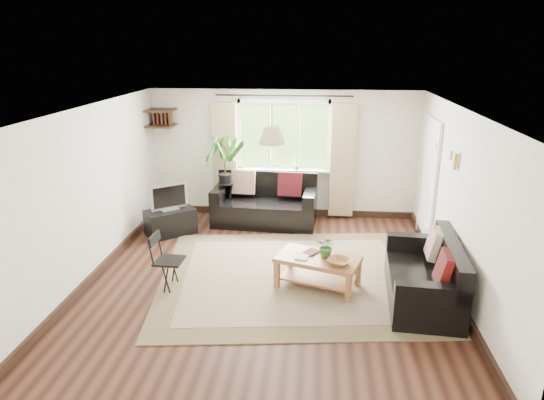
# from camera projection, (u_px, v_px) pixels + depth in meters

# --- Properties ---
(floor) EXTENTS (5.50, 5.50, 0.00)m
(floor) POSITION_uv_depth(u_px,v_px,m) (269.00, 279.00, 6.90)
(floor) COLOR black
(floor) RESTS_ON ground
(ceiling) EXTENTS (5.50, 5.50, 0.00)m
(ceiling) POSITION_uv_depth(u_px,v_px,m) (269.00, 109.00, 6.16)
(ceiling) COLOR white
(ceiling) RESTS_ON floor
(wall_back) EXTENTS (5.00, 0.02, 2.40)m
(wall_back) POSITION_uv_depth(u_px,v_px,m) (284.00, 154.00, 9.14)
(wall_back) COLOR beige
(wall_back) RESTS_ON floor
(wall_front) EXTENTS (5.00, 0.02, 2.40)m
(wall_front) POSITION_uv_depth(u_px,v_px,m) (236.00, 302.00, 3.93)
(wall_front) COLOR beige
(wall_front) RESTS_ON floor
(wall_left) EXTENTS (0.02, 5.50, 2.40)m
(wall_left) POSITION_uv_depth(u_px,v_px,m) (91.00, 193.00, 6.76)
(wall_left) COLOR beige
(wall_left) RESTS_ON floor
(wall_right) EXTENTS (0.02, 5.50, 2.40)m
(wall_right) POSITION_uv_depth(u_px,v_px,m) (460.00, 204.00, 6.31)
(wall_right) COLOR beige
(wall_right) RESTS_ON floor
(rug) EXTENTS (4.14, 3.67, 0.02)m
(rug) POSITION_uv_depth(u_px,v_px,m) (294.00, 276.00, 6.94)
(rug) COLOR #C1B495
(rug) RESTS_ON floor
(window) EXTENTS (2.50, 0.16, 2.16)m
(window) POSITION_uv_depth(u_px,v_px,m) (284.00, 136.00, 8.99)
(window) COLOR white
(window) RESTS_ON wall_back
(door) EXTENTS (0.06, 0.96, 2.06)m
(door) POSITION_uv_depth(u_px,v_px,m) (428.00, 183.00, 7.98)
(door) COLOR silver
(door) RESTS_ON wall_right
(corner_shelf) EXTENTS (0.50, 0.50, 0.34)m
(corner_shelf) POSITION_uv_depth(u_px,v_px,m) (161.00, 118.00, 8.89)
(corner_shelf) COLOR black
(corner_shelf) RESTS_ON wall_back
(pendant_lamp) EXTENTS (0.36, 0.36, 0.54)m
(pendant_lamp) POSITION_uv_depth(u_px,v_px,m) (272.00, 131.00, 6.65)
(pendant_lamp) COLOR beige
(pendant_lamp) RESTS_ON ceiling
(wall_sconce) EXTENTS (0.12, 0.12, 0.28)m
(wall_sconce) POSITION_uv_depth(u_px,v_px,m) (453.00, 158.00, 6.43)
(wall_sconce) COLOR beige
(wall_sconce) RESTS_ON wall_right
(sofa_back) EXTENTS (1.92, 1.05, 0.88)m
(sofa_back) POSITION_uv_depth(u_px,v_px,m) (265.00, 201.00, 8.90)
(sofa_back) COLOR black
(sofa_back) RESTS_ON floor
(sofa_right) EXTENTS (1.73, 0.95, 0.79)m
(sofa_right) POSITION_uv_depth(u_px,v_px,m) (423.00, 273.00, 6.21)
(sofa_right) COLOR black
(sofa_right) RESTS_ON floor
(coffee_table) EXTENTS (1.23, 0.92, 0.45)m
(coffee_table) POSITION_uv_depth(u_px,v_px,m) (318.00, 272.00, 6.60)
(coffee_table) COLOR brown
(coffee_table) RESTS_ON floor
(table_plant) EXTENTS (0.35, 0.33, 0.30)m
(table_plant) POSITION_uv_depth(u_px,v_px,m) (327.00, 247.00, 6.49)
(table_plant) COLOR #306126
(table_plant) RESTS_ON coffee_table
(bowl) EXTENTS (0.41, 0.41, 0.07)m
(bowl) POSITION_uv_depth(u_px,v_px,m) (339.00, 262.00, 6.31)
(bowl) COLOR #A36F38
(bowl) RESTS_ON coffee_table
(book_a) EXTENTS (0.21, 0.25, 0.02)m
(book_a) POSITION_uv_depth(u_px,v_px,m) (296.00, 256.00, 6.55)
(book_a) COLOR white
(book_a) RESTS_ON coffee_table
(book_b) EXTENTS (0.26, 0.28, 0.02)m
(book_b) POSITION_uv_depth(u_px,v_px,m) (306.00, 250.00, 6.72)
(book_b) COLOR brown
(book_b) RESTS_ON coffee_table
(tv_stand) EXTENTS (0.94, 0.87, 0.45)m
(tv_stand) POSITION_uv_depth(u_px,v_px,m) (171.00, 222.00, 8.46)
(tv_stand) COLOR black
(tv_stand) RESTS_ON floor
(tv) EXTENTS (0.63, 0.55, 0.49)m
(tv) POSITION_uv_depth(u_px,v_px,m) (169.00, 196.00, 8.32)
(tv) COLOR #A5A5AA
(tv) RESTS_ON tv_stand
(palm_stand) EXTENTS (0.64, 0.64, 1.61)m
(palm_stand) POSITION_uv_depth(u_px,v_px,m) (225.00, 180.00, 8.90)
(palm_stand) COLOR black
(palm_stand) RESTS_ON floor
(folding_chair) EXTENTS (0.42, 0.42, 0.78)m
(folding_chair) POSITION_uv_depth(u_px,v_px,m) (169.00, 262.00, 6.53)
(folding_chair) COLOR black
(folding_chair) RESTS_ON floor
(sill_plant) EXTENTS (0.14, 0.10, 0.27)m
(sill_plant) POSITION_uv_depth(u_px,v_px,m) (297.00, 163.00, 9.04)
(sill_plant) COLOR #2D6023
(sill_plant) RESTS_ON window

